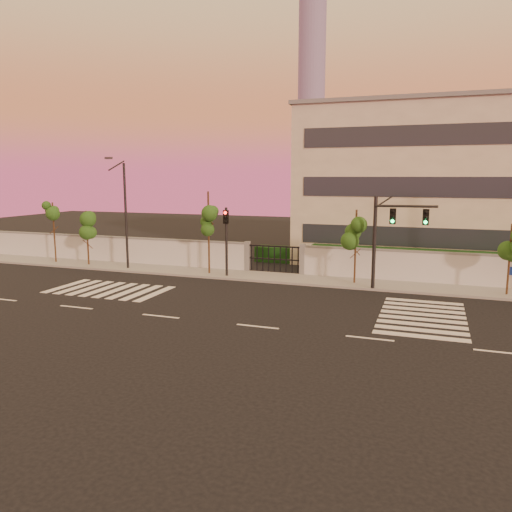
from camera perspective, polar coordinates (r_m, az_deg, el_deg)
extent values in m
plane|color=black|center=(22.81, 0.18, -8.08)|extent=(120.00, 120.00, 0.00)
cube|color=gray|center=(32.57, 6.35, -2.75)|extent=(60.00, 3.00, 0.15)
cube|color=silver|center=(41.29, -17.45, 0.70)|extent=(25.00, 0.30, 2.00)
cube|color=slate|center=(41.16, -17.52, 2.16)|extent=(25.00, 0.36, 0.12)
cube|color=slate|center=(35.23, -0.99, -0.10)|extent=(0.35, 0.35, 2.20)
cube|color=slate|center=(34.05, 5.32, -0.46)|extent=(0.35, 0.35, 2.20)
cube|color=black|center=(35.58, 22.16, -1.02)|extent=(20.00, 2.00, 1.80)
cube|color=black|center=(42.49, -13.79, 0.67)|extent=(12.00, 1.80, 1.40)
cube|color=black|center=(39.40, 4.30, 0.12)|extent=(6.00, 1.50, 1.20)
cube|color=#BBB29E|center=(42.59, 22.17, 7.45)|extent=(24.00, 12.00, 12.00)
cube|color=#262D38|center=(36.82, 22.22, 1.82)|extent=(22.00, 0.08, 1.40)
cube|color=#262D38|center=(36.58, 22.55, 7.26)|extent=(22.00, 0.08, 1.40)
cube|color=#262D38|center=(36.68, 22.89, 12.73)|extent=(22.00, 0.08, 1.40)
cube|color=slate|center=(42.92, 22.67, 15.60)|extent=(24.40, 12.40, 0.30)
cylinder|color=slate|center=(312.86, 6.34, 17.93)|extent=(16.00, 16.00, 110.00)
cube|color=silver|center=(33.16, -20.83, -3.21)|extent=(0.50, 4.00, 0.02)
cube|color=silver|center=(32.59, -19.62, -3.35)|extent=(0.50, 4.00, 0.02)
cube|color=silver|center=(32.04, -18.37, -3.49)|extent=(0.50, 4.00, 0.02)
cube|color=silver|center=(31.50, -17.08, -3.64)|extent=(0.50, 4.00, 0.02)
cube|color=silver|center=(30.98, -15.74, -3.79)|extent=(0.50, 4.00, 0.02)
cube|color=silver|center=(30.47, -14.35, -3.94)|extent=(0.50, 4.00, 0.02)
cube|color=silver|center=(29.99, -12.92, -4.10)|extent=(0.50, 4.00, 0.02)
cube|color=silver|center=(29.52, -11.44, -4.25)|extent=(0.50, 4.00, 0.02)
cube|color=silver|center=(22.58, 18.28, -8.71)|extent=(4.00, 0.50, 0.02)
cube|color=silver|center=(23.44, 18.34, -8.05)|extent=(4.00, 0.50, 0.02)
cube|color=silver|center=(24.30, 18.40, -7.45)|extent=(4.00, 0.50, 0.02)
cube|color=silver|center=(25.17, 18.45, -6.88)|extent=(4.00, 0.50, 0.02)
cube|color=silver|center=(26.04, 18.50, -6.35)|extent=(4.00, 0.50, 0.02)
cube|color=silver|center=(26.91, 18.54, -5.86)|extent=(4.00, 0.50, 0.02)
cube|color=silver|center=(27.78, 18.58, -5.40)|extent=(4.00, 0.50, 0.02)
cube|color=silver|center=(28.65, 18.62, -4.96)|extent=(4.00, 0.50, 0.02)
cube|color=silver|center=(31.03, -27.03, -4.44)|extent=(2.00, 0.15, 0.01)
cube|color=silver|center=(27.66, -19.85, -5.53)|extent=(2.00, 0.15, 0.01)
cube|color=silver|center=(24.85, -10.83, -6.77)|extent=(2.00, 0.15, 0.01)
cube|color=silver|center=(22.81, 0.18, -8.06)|extent=(2.00, 0.15, 0.01)
cube|color=silver|center=(21.74, 12.87, -9.16)|extent=(2.00, 0.15, 0.01)
cube|color=silver|center=(21.80, 26.22, -9.85)|extent=(2.00, 0.15, 0.01)
cylinder|color=#382314|center=(41.61, -22.06, 2.42)|extent=(0.12, 0.12, 4.75)
sphere|color=#184513|center=(41.49, -22.18, 4.38)|extent=(1.07, 1.07, 1.07)
sphere|color=#184513|center=(41.46, -21.59, 3.42)|extent=(0.82, 0.82, 0.82)
sphere|color=#184513|center=(41.61, -22.58, 3.71)|extent=(0.78, 0.78, 0.78)
cylinder|color=#382314|center=(39.52, -18.70, 1.88)|extent=(0.13, 0.13, 4.20)
sphere|color=#184513|center=(39.39, -18.80, 3.70)|extent=(1.20, 1.20, 1.20)
sphere|color=#184513|center=(39.38, -18.12, 2.81)|extent=(0.92, 0.92, 0.92)
sphere|color=#184513|center=(39.50, -19.29, 3.07)|extent=(0.87, 0.87, 0.87)
cylinder|color=#382314|center=(34.10, -5.43, 2.55)|extent=(0.13, 0.13, 5.73)
sphere|color=#184513|center=(33.94, -5.47, 5.43)|extent=(1.17, 1.17, 1.17)
sphere|color=#184513|center=(34.05, -4.73, 4.00)|extent=(0.89, 0.89, 0.89)
sphere|color=#184513|center=(33.98, -6.06, 4.46)|extent=(0.85, 0.85, 0.85)
cylinder|color=#382314|center=(31.50, 11.29, 0.93)|extent=(0.12, 0.12, 4.71)
sphere|color=#184513|center=(31.33, 11.37, 3.49)|extent=(1.07, 1.07, 1.07)
sphere|color=#184513|center=(31.55, 12.00, 2.22)|extent=(0.82, 0.82, 0.82)
sphere|color=#184513|center=(31.28, 10.78, 2.63)|extent=(0.78, 0.78, 0.78)
cylinder|color=#382314|center=(31.24, 26.97, -0.48)|extent=(0.11, 0.11, 4.15)
sphere|color=#184513|center=(31.08, 27.13, 1.79)|extent=(1.05, 1.05, 1.05)
sphere|color=#184513|center=(30.95, 26.58, 1.03)|extent=(0.77, 0.77, 0.77)
cylinder|color=black|center=(30.12, 13.36, 1.34)|extent=(0.22, 0.22, 5.59)
cylinder|color=black|center=(29.78, 16.81, 5.47)|extent=(3.42, 0.50, 0.14)
cube|color=black|center=(29.81, 15.37, 4.40)|extent=(0.32, 0.16, 0.81)
sphere|color=#0CF259|center=(29.72, 15.33, 3.90)|extent=(0.18, 0.18, 0.18)
cube|color=black|center=(29.73, 18.84, 4.23)|extent=(0.32, 0.16, 0.81)
sphere|color=#0CF259|center=(29.64, 18.81, 3.73)|extent=(0.18, 0.18, 0.18)
cylinder|color=black|center=(33.21, -3.40, 1.51)|extent=(0.17, 0.17, 4.71)
cube|color=black|center=(32.98, -3.46, 4.47)|extent=(0.37, 0.19, 0.94)
sphere|color=red|center=(32.85, -3.54, 4.97)|extent=(0.21, 0.21, 0.21)
cylinder|color=black|center=(36.99, -14.64, 4.30)|extent=(0.17, 0.17, 7.66)
cylinder|color=black|center=(36.17, -15.65, 9.93)|extent=(0.10, 1.83, 0.74)
cube|color=#3F3F44|center=(35.48, -16.50, 10.69)|extent=(0.48, 0.24, 0.14)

